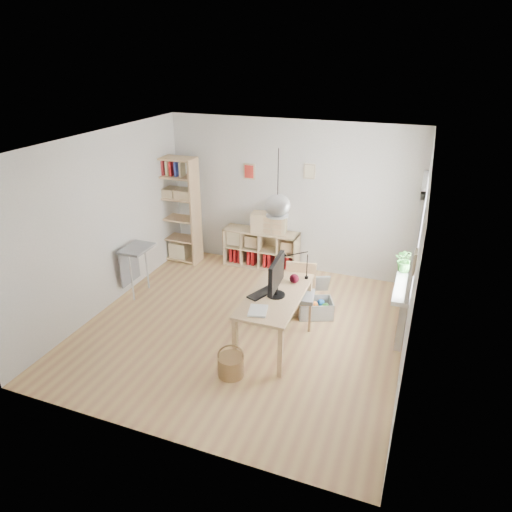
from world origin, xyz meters
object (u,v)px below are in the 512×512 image
(tall_bookshelf, at_px, (177,206))
(drawer_chest, at_px, (269,223))
(monitor, at_px, (276,275))
(desk, at_px, (275,300))
(cube_shelf, at_px, (261,251))
(storage_chest, at_px, (315,304))
(chair, at_px, (299,291))

(tall_bookshelf, xyz_separation_m, drawer_chest, (1.74, 0.24, -0.19))
(tall_bookshelf, distance_m, monitor, 3.27)
(monitor, distance_m, drawer_chest, 2.39)
(desk, bearing_deg, cube_shelf, 114.61)
(cube_shelf, relative_size, monitor, 2.27)
(monitor, height_order, drawer_chest, monitor)
(desk, distance_m, monitor, 0.40)
(cube_shelf, bearing_deg, drawer_chest, -13.53)
(storage_chest, bearing_deg, tall_bookshelf, 137.78)
(storage_chest, relative_size, drawer_chest, 1.19)
(chair, bearing_deg, cube_shelf, 117.66)
(desk, height_order, monitor, monitor)
(chair, xyz_separation_m, storage_chest, (0.19, 0.28, -0.34))
(monitor, bearing_deg, chair, 73.53)
(cube_shelf, relative_size, storage_chest, 1.89)
(monitor, bearing_deg, tall_bookshelf, 139.43)
(desk, xyz_separation_m, chair, (0.17, 0.62, -0.14))
(tall_bookshelf, xyz_separation_m, monitor, (2.60, -1.98, -0.04))
(desk, distance_m, chair, 0.65)
(cube_shelf, xyz_separation_m, monitor, (1.04, -2.26, 0.75))
(chair, relative_size, storage_chest, 1.23)
(chair, bearing_deg, desk, -113.89)
(cube_shelf, bearing_deg, chair, -53.60)
(tall_bookshelf, distance_m, drawer_chest, 1.76)
(cube_shelf, xyz_separation_m, storage_chest, (1.38, -1.33, -0.12))
(cube_shelf, height_order, monitor, monitor)
(storage_chest, bearing_deg, drawer_chest, 110.50)
(desk, height_order, storage_chest, desk)
(tall_bookshelf, height_order, chair, tall_bookshelf)
(chair, bearing_deg, drawer_chest, 114.20)
(desk, relative_size, storage_chest, 2.03)
(cube_shelf, relative_size, drawer_chest, 2.24)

